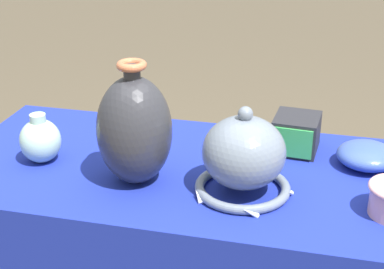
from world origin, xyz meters
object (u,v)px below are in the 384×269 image
jar_round_celadon (40,140)px  mosaic_tile_box (296,133)px  bowl_shallow_cobalt (367,155)px  vase_dome_bell (244,158)px  vase_tall_bulbous (134,130)px

jar_round_celadon → mosaic_tile_box: bearing=19.3°
jar_round_celadon → bowl_shallow_cobalt: bearing=11.5°
vase_dome_bell → mosaic_tile_box: 0.27m
mosaic_tile_box → jar_round_celadon: jar_round_celadon is taller
vase_tall_bulbous → mosaic_tile_box: 0.44m
mosaic_tile_box → bowl_shallow_cobalt: 0.19m
jar_round_celadon → vase_dome_bell: bearing=-3.9°
vase_dome_bell → bowl_shallow_cobalt: (0.28, 0.20, -0.06)m
mosaic_tile_box → jar_round_celadon: size_ratio=1.08×
mosaic_tile_box → vase_tall_bulbous: bearing=-139.3°
bowl_shallow_cobalt → mosaic_tile_box: bearing=163.2°
bowl_shallow_cobalt → vase_tall_bulbous: bearing=-158.9°
mosaic_tile_box → bowl_shallow_cobalt: bearing=-12.4°
vase_tall_bulbous → jar_round_celadon: bearing=170.9°
vase_tall_bulbous → bowl_shallow_cobalt: vase_tall_bulbous is taller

